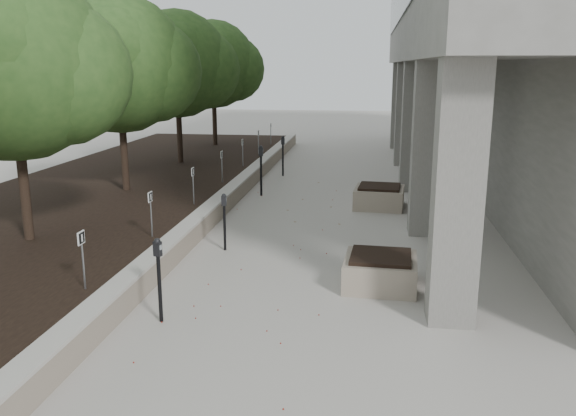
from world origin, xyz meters
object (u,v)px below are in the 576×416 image
Objects in this scene: crabapple_tree_5 at (214,83)px; parking_meter_4 at (261,171)px; crabapple_tree_2 at (15,105)px; crabapple_tree_4 at (177,87)px; parking_meter_5 at (283,156)px; parking_meter_2 at (159,280)px; planter_front at (380,270)px; crabapple_tree_3 at (120,93)px; parking_meter_3 at (225,222)px; planter_back at (379,196)px.

parking_meter_4 is at bearing -66.63° from crabapple_tree_5.
crabapple_tree_2 is 1.00× the size of crabapple_tree_4.
crabapple_tree_2 is at bearing -90.00° from crabapple_tree_5.
parking_meter_5 is at bearing -52.94° from crabapple_tree_5.
parking_meter_5 reaches higher than parking_meter_2.
crabapple_tree_2 is at bearing 160.52° from parking_meter_2.
crabapple_tree_4 is at bearing 90.00° from crabapple_tree_2.
crabapple_tree_4 is 13.16m from planter_front.
crabapple_tree_4 is at bearing 128.50° from parking_meter_4.
parking_meter_4 is 8.06m from planter_front.
crabapple_tree_3 reaches higher than parking_meter_2.
parking_meter_3 reaches higher than planter_back.
crabapple_tree_2 is 5.22m from parking_meter_2.
parking_meter_4 is at bearing 60.95° from crabapple_tree_2.
crabapple_tree_3 reaches higher than parking_meter_5.
parking_meter_3 is (3.87, 1.04, -2.50)m from crabapple_tree_2.
crabapple_tree_2 is at bearing -142.59° from planter_back.
crabapple_tree_3 is 6.69m from parking_meter_5.
crabapple_tree_5 is at bearing 99.71° from parking_meter_3.
parking_meter_2 is at bearing -112.79° from planter_back.
crabapple_tree_4 reaches higher than parking_meter_4.
crabapple_tree_4 is at bearing 123.79° from planter_front.
crabapple_tree_2 and crabapple_tree_4 have the same top height.
planter_back is (0.05, 6.18, 0.01)m from planter_front.
parking_meter_5 is at bearing 105.71° from parking_meter_2.
crabapple_tree_5 reaches higher than parking_meter_2.
crabapple_tree_4 reaches higher than planter_back.
planter_back is (3.38, -4.45, -0.41)m from parking_meter_5.
crabapple_tree_3 is 4.27× the size of planter_front.
planter_front is 0.96× the size of planter_back.
parking_meter_2 is 1.01× the size of planter_back.
crabapple_tree_2 is at bearing -122.89° from parking_meter_5.
parking_meter_5 is 1.13× the size of planter_front.
planter_front is at bearing -33.37° from parking_meter_3.
planter_front is at bearing -84.50° from parking_meter_5.
planter_back is (3.55, -1.06, -0.46)m from parking_meter_4.
parking_meter_4 is 1.21× the size of planter_front.
planter_back is (3.43, 8.18, -0.36)m from parking_meter_2.
planter_back is at bearing 37.41° from crabapple_tree_2.
parking_meter_3 is 0.81× the size of parking_meter_4.
parking_meter_2 is at bearing -149.50° from planter_front.
crabapple_tree_4 is (0.00, 10.00, 0.00)m from crabapple_tree_2.
crabapple_tree_3 reaches higher than parking_meter_3.
parking_meter_3 is 5.53m from parking_meter_4.
parking_meter_4 is at bearing 163.34° from planter_back.
crabapple_tree_5 is 18.24m from parking_meter_2.
crabapple_tree_3 is at bearing -176.02° from planter_back.
parking_meter_3 is at bearing -101.57° from parking_meter_5.
parking_meter_5 reaches higher than planter_front.
crabapple_tree_2 is 1.00× the size of crabapple_tree_5.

